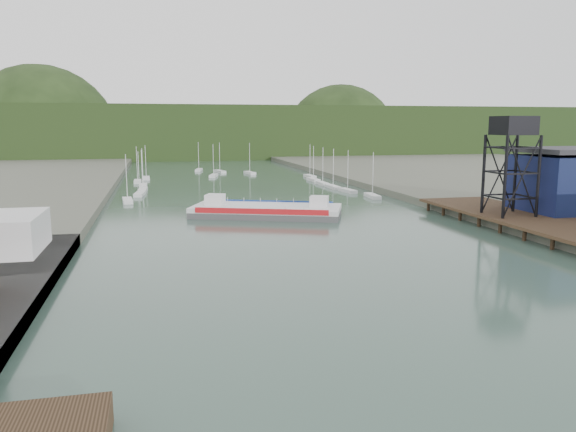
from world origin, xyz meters
name	(u,v)px	position (x,y,z in m)	size (l,w,h in m)	color
east_pier	(575,230)	(37.00, 45.00, 1.90)	(14.00, 70.00, 2.45)	black
lift_tower	(513,132)	(35.00, 58.00, 15.65)	(6.50, 6.50, 16.00)	black
marina_sailboats	(232,182)	(0.08, 138.46, 0.35)	(57.71, 92.65, 0.90)	silver
distant_hills	(187,136)	(-3.98, 301.35, 10.38)	(500.00, 120.00, 80.00)	black
chain_ferry	(266,210)	(-1.53, 78.43, 1.12)	(29.25, 20.04, 3.91)	#494A4C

